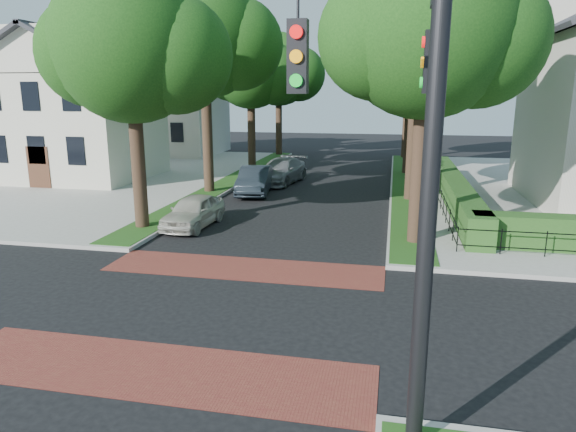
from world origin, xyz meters
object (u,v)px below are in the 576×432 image
object	(u,v)px
parked_car_front	(193,211)
parked_car_middle	(255,180)
traffic_signal	(416,154)
parked_car_rear	(281,171)

from	to	relation	value
parked_car_front	parked_car_middle	bearing A→B (deg)	88.11
traffic_signal	parked_car_rear	xyz separation A→B (m)	(-7.19, 23.62, -3.95)
traffic_signal	parked_car_front	xyz separation A→B (m)	(-8.49, 12.32, -4.03)
parked_car_front	parked_car_middle	distance (m)	7.58
parked_car_rear	parked_car_middle	bearing A→B (deg)	-90.86
parked_car_front	parked_car_rear	distance (m)	11.38
traffic_signal	parked_car_front	size ratio (longest dim) A/B	2.02
parked_car_front	traffic_signal	bearing A→B (deg)	-52.45
traffic_signal	parked_car_middle	bearing A→B (deg)	111.54
parked_car_front	parked_car_rear	size ratio (longest dim) A/B	0.75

